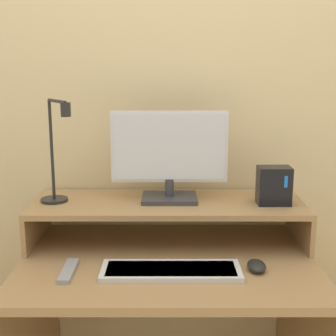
# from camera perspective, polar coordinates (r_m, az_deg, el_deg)

# --- Properties ---
(wall_back) EXTENTS (6.00, 0.05, 2.50)m
(wall_back) POSITION_cam_1_polar(r_m,az_deg,el_deg) (2.03, -0.05, 6.41)
(wall_back) COLOR beige
(wall_back) RESTS_ON ground_plane
(desk) EXTENTS (1.08, 0.73, 0.77)m
(desk) POSITION_cam_1_polar(r_m,az_deg,el_deg) (1.86, -0.07, -17.60)
(desk) COLOR #A87F51
(desk) RESTS_ON ground_plane
(monitor_shelf) EXTENTS (1.08, 0.37, 0.17)m
(monitor_shelf) POSITION_cam_1_polar(r_m,az_deg,el_deg) (1.88, -0.06, -4.81)
(monitor_shelf) COLOR #A87F51
(monitor_shelf) RESTS_ON desk
(monitor) EXTENTS (0.46, 0.17, 0.36)m
(monitor) POSITION_cam_1_polar(r_m,az_deg,el_deg) (1.84, 0.11, 1.59)
(monitor) COLOR #38383D
(monitor) RESTS_ON monitor_shelf
(desk_lamp) EXTENTS (0.16, 0.20, 0.41)m
(desk_lamp) POSITION_cam_1_polar(r_m,az_deg,el_deg) (1.84, -13.50, 0.63)
(desk_lamp) COLOR black
(desk_lamp) RESTS_ON monitor_shelf
(router_dock) EXTENTS (0.13, 0.09, 0.15)m
(router_dock) POSITION_cam_1_polar(r_m,az_deg,el_deg) (1.86, 12.72, -2.11)
(router_dock) COLOR black
(router_dock) RESTS_ON monitor_shelf
(keyboard) EXTENTS (0.48, 0.16, 0.02)m
(keyboard) POSITION_cam_1_polar(r_m,az_deg,el_deg) (1.63, 0.28, -12.37)
(keyboard) COLOR silver
(keyboard) RESTS_ON desk
(mouse) EXTENTS (0.06, 0.10, 0.03)m
(mouse) POSITION_cam_1_polar(r_m,az_deg,el_deg) (1.68, 10.66, -11.64)
(mouse) COLOR black
(mouse) RESTS_ON desk
(remote_control) EXTENTS (0.04, 0.18, 0.02)m
(remote_control) POSITION_cam_1_polar(r_m,az_deg,el_deg) (1.67, -12.11, -12.15)
(remote_control) COLOR #99999E
(remote_control) RESTS_ON desk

